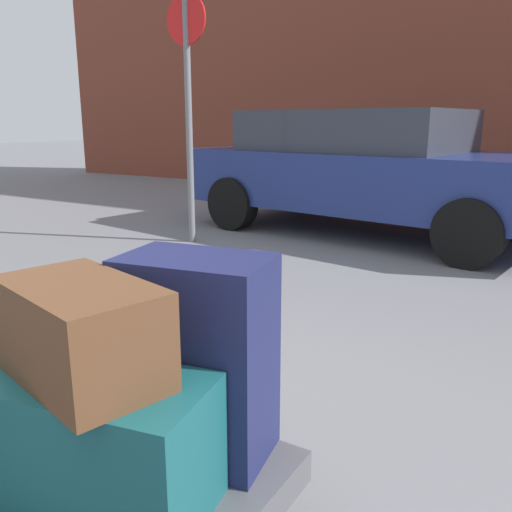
# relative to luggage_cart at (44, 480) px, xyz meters

# --- Properties ---
(luggage_cart) EXTENTS (1.30, 0.88, 0.34)m
(luggage_cart) POSITION_rel_luggage_cart_xyz_m (0.00, 0.00, 0.00)
(luggage_cart) COLOR #4C4C51
(luggage_cart) RESTS_ON ground_plane
(duffel_bag_teal_stacked_top) EXTENTS (0.67, 0.41, 0.34)m
(duffel_bag_teal_stacked_top) POSITION_rel_luggage_cart_xyz_m (0.26, -0.03, 0.24)
(duffel_bag_teal_stacked_top) COLOR #144C51
(duffel_bag_teal_stacked_top) RESTS_ON luggage_cart
(duffel_bag_black_rear_right) EXTENTS (0.60, 0.40, 0.34)m
(duffel_bag_black_rear_right) POSITION_rel_luggage_cart_xyz_m (-0.10, 0.27, 0.24)
(duffel_bag_black_rear_right) COLOR black
(duffel_bag_black_rear_right) RESTS_ON luggage_cart
(suitcase_navy_center) EXTENTS (0.45, 0.33, 0.59)m
(suitcase_navy_center) POSITION_rel_luggage_cart_xyz_m (0.36, 0.28, 0.36)
(suitcase_navy_center) COLOR #191E47
(suitcase_navy_center) RESTS_ON luggage_cart
(duffel_bag_brown_topmost_pile) EXTENTS (0.49, 0.36, 0.24)m
(duffel_bag_brown_topmost_pile) POSITION_rel_luggage_cart_xyz_m (0.26, -0.03, 0.53)
(duffel_bag_brown_topmost_pile) COLOR #51331E
(duffel_bag_brown_topmost_pile) RESTS_ON duffel_bag_teal_stacked_top
(parked_car) EXTENTS (4.51, 2.38, 1.42)m
(parked_car) POSITION_rel_luggage_cart_xyz_m (-0.92, 5.24, 0.49)
(parked_car) COLOR navy
(parked_car) RESTS_ON ground_plane
(no_parking_sign) EXTENTS (0.50, 0.07, 2.54)m
(no_parking_sign) POSITION_rel_luggage_cart_xyz_m (-2.37, 3.76, 1.29)
(no_parking_sign) COLOR slate
(no_parking_sign) RESTS_ON ground_plane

